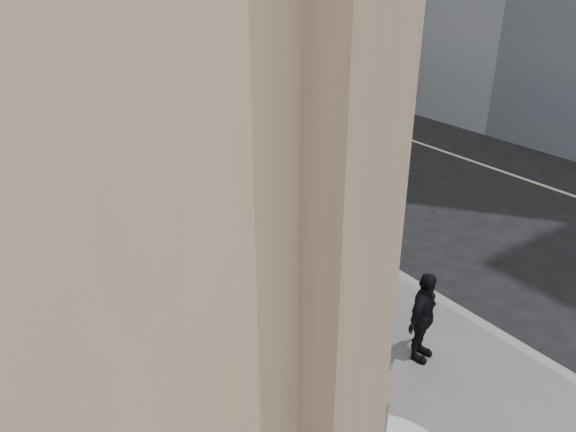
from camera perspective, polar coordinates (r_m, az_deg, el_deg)
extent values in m
plane|color=black|center=(10.65, 8.86, -15.22)|extent=(140.00, 140.00, 0.00)
cube|color=#525255|center=(18.04, -13.24, 2.49)|extent=(5.00, 80.00, 0.12)
cube|color=slate|center=(19.05, -5.97, 4.29)|extent=(0.24, 80.00, 0.12)
cube|color=#BFB78C|center=(23.64, 11.07, 8.04)|extent=(0.15, 70.00, 0.01)
cube|color=#7F6B52|center=(26.68, -26.31, 8.86)|extent=(1.10, 44.00, 0.90)
cylinder|color=silver|center=(26.54, -25.73, 10.93)|extent=(0.06, 42.00, 0.06)
cube|color=black|center=(19.12, -25.78, 14.34)|extent=(0.20, 2.20, 4.50)
cube|color=#7F6B52|center=(26.91, 19.20, 13.61)|extent=(2.00, 80.00, 4.00)
cylinder|color=#2D2D30|center=(21.69, -11.22, 17.33)|extent=(0.18, 0.18, 8.00)
cylinder|color=#2D2D30|center=(40.69, -23.73, 19.39)|extent=(0.18, 0.18, 8.00)
cylinder|color=#2D2D30|center=(29.28, -17.67, 16.68)|extent=(0.20, 0.20, 6.00)
ellipsoid|color=silver|center=(9.61, 2.44, -16.54)|extent=(1.50, 2.10, 0.68)
ellipsoid|color=silver|center=(12.40, -8.63, -6.00)|extent=(1.60, 2.20, 0.72)
ellipsoid|color=silver|center=(15.70, -15.58, 0.20)|extent=(1.40, 2.00, 0.64)
ellipsoid|color=silver|center=(19.29, -19.37, 4.62)|extent=(1.70, 2.30, 0.76)
ellipsoid|color=silver|center=(23.00, -22.53, 7.23)|extent=(1.50, 2.10, 0.66)
imported|color=#4B2316|center=(11.79, -7.09, -4.18)|extent=(1.83, 2.53, 1.95)
imported|color=black|center=(11.54, -7.65, -0.41)|extent=(0.74, 0.62, 1.72)
imported|color=#411D12|center=(12.87, -0.28, -0.68)|extent=(2.21, 2.37, 2.20)
imported|color=black|center=(12.66, -0.67, 2.79)|extent=(0.97, 0.84, 1.72)
imported|color=black|center=(10.37, 13.54, -9.97)|extent=(1.12, 0.75, 1.76)
imported|color=#B8BAC1|center=(19.55, 4.92, 6.78)|extent=(2.07, 4.06, 1.32)
imported|color=#595B60|center=(32.63, -0.83, 14.31)|extent=(2.58, 4.40, 1.20)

